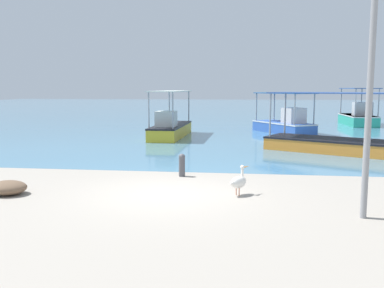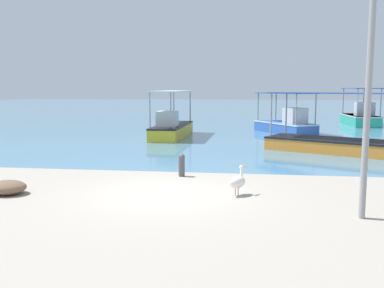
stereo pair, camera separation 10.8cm
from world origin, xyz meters
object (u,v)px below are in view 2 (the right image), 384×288
(fishing_boat_near_right, at_px, (286,123))
(pelican, at_px, (238,182))
(fishing_boat_far_left, at_px, (346,142))
(mooring_bollard, at_px, (182,164))
(lamp_post, at_px, (369,77))
(fishing_boat_far_right, at_px, (172,127))
(fishing_boat_near_left, at_px, (361,117))
(net_pile, at_px, (7,187))

(fishing_boat_near_right, distance_m, pelican, 16.50)
(fishing_boat_far_left, relative_size, fishing_boat_near_right, 1.47)
(fishing_boat_near_right, distance_m, mooring_bollard, 14.75)
(fishing_boat_far_left, height_order, fishing_boat_near_right, fishing_boat_far_left)
(lamp_post, height_order, mooring_bollard, lamp_post)
(fishing_boat_far_right, distance_m, lamp_post, 16.51)
(pelican, bearing_deg, fishing_boat_near_left, 69.01)
(fishing_boat_far_left, xyz_separation_m, net_pile, (-10.66, -8.76, -0.31))
(lamp_post, bearing_deg, pelican, 149.02)
(fishing_boat_near_right, bearing_deg, fishing_boat_far_right, -155.00)
(fishing_boat_far_left, height_order, mooring_bollard, fishing_boat_far_left)
(fishing_boat_near_left, height_order, fishing_boat_near_right, fishing_boat_near_left)
(fishing_boat_far_right, bearing_deg, pelican, -72.40)
(fishing_boat_far_right, distance_m, mooring_bollard, 11.12)
(fishing_boat_near_right, relative_size, pelican, 5.99)
(net_pile, bearing_deg, mooring_bollard, 34.34)
(net_pile, bearing_deg, fishing_boat_far_left, 39.40)
(mooring_bollard, bearing_deg, fishing_boat_near_right, 72.27)
(fishing_boat_far_right, xyz_separation_m, pelican, (4.16, -13.12, -0.23))
(lamp_post, xyz_separation_m, mooring_bollard, (-4.63, 3.90, -2.68))
(fishing_boat_far_left, bearing_deg, net_pile, -140.60)
(fishing_boat_near_left, bearing_deg, fishing_boat_near_right, -133.53)
(fishing_boat_far_right, xyz_separation_m, net_pile, (-1.99, -13.81, -0.42))
(mooring_bollard, bearing_deg, fishing_boat_near_left, 62.67)
(lamp_post, bearing_deg, fishing_boat_far_left, 79.86)
(fishing_boat_far_left, xyz_separation_m, fishing_boat_near_left, (4.19, 14.61, 0.16))
(fishing_boat_far_right, xyz_separation_m, fishing_boat_near_left, (12.86, 9.56, 0.05))
(fishing_boat_far_right, relative_size, fishing_boat_near_right, 1.23)
(fishing_boat_far_left, xyz_separation_m, fishing_boat_near_right, (-1.88, 8.22, 0.12))
(fishing_boat_near_left, xyz_separation_m, mooring_bollard, (-10.56, -20.43, -0.26))
(mooring_bollard, height_order, net_pile, mooring_bollard)
(fishing_boat_far_right, bearing_deg, lamp_post, -64.88)
(fishing_boat_near_left, height_order, net_pile, fishing_boat_near_left)
(lamp_post, bearing_deg, fishing_boat_near_left, 76.31)
(fishing_boat_far_left, distance_m, lamp_post, 10.21)
(fishing_boat_far_right, bearing_deg, fishing_boat_far_left, -30.23)
(fishing_boat_near_right, height_order, lamp_post, lamp_post)
(pelican, bearing_deg, net_pile, -173.60)
(fishing_boat_near_left, bearing_deg, fishing_boat_far_right, -143.39)
(fishing_boat_near_right, bearing_deg, fishing_boat_far_left, -77.13)
(fishing_boat_near_left, height_order, lamp_post, lamp_post)
(fishing_boat_far_right, bearing_deg, fishing_boat_near_right, 25.00)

